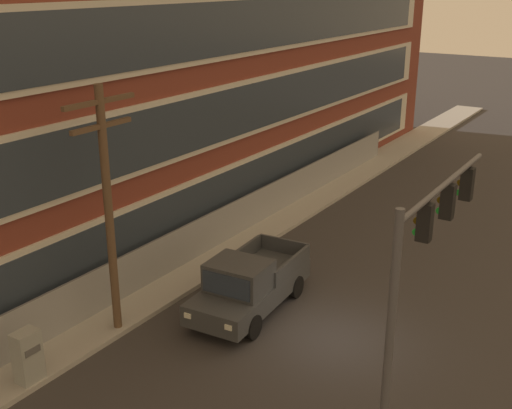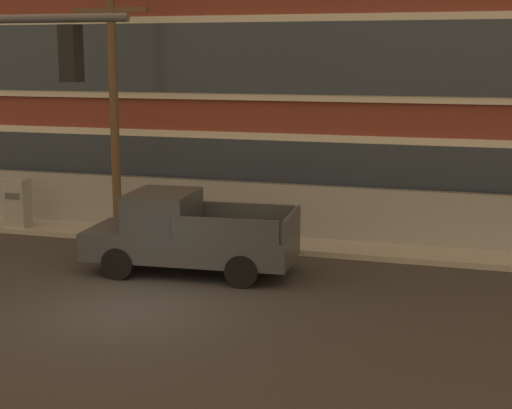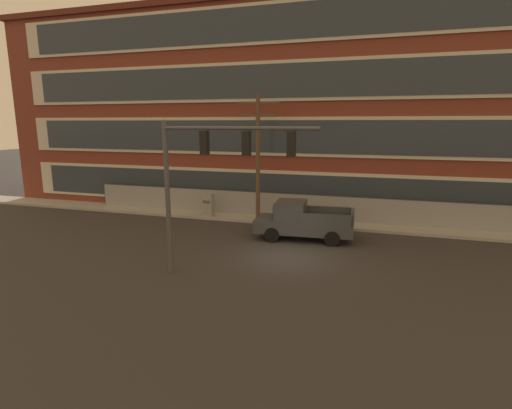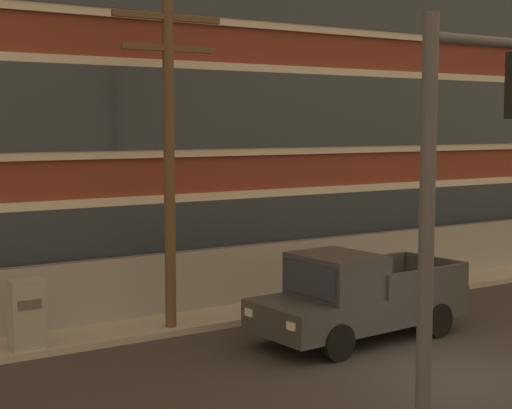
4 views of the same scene
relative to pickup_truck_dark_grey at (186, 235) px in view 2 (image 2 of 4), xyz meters
name	(u,v)px [view 2 (image 2 of 4)]	position (x,y,z in m)	size (l,w,h in m)	color
ground_plane	(127,312)	(-0.04, -3.31, -0.96)	(160.00, 160.00, 0.00)	#333030
sidewalk_building_side	(230,238)	(-0.04, 3.53, -0.88)	(80.00, 2.17, 0.16)	#9E9B93
brick_mill_building	(352,5)	(2.38, 9.50, 6.14)	(53.47, 10.37, 14.18)	brown
chain_link_fence	(318,214)	(2.51, 4.00, -0.08)	(36.44, 0.06, 1.74)	gray
pickup_truck_dark_grey	(186,235)	(0.00, 0.00, 0.00)	(5.41, 2.46, 2.06)	#383A3D
utility_pole_near_corner	(113,90)	(-3.33, 2.80, 3.46)	(2.69, 0.26, 7.89)	brown
electrical_cabinet	(18,205)	(-6.75, 2.78, -0.13)	(0.71, 0.53, 1.67)	#939993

